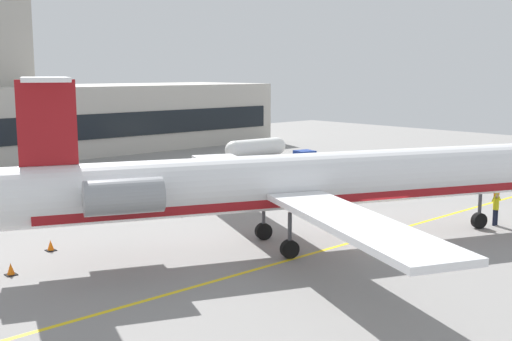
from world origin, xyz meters
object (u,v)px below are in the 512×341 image
regional_jet (293,182)px  marshaller (496,208)px  fuel_tank (256,148)px  baggage_tug (205,175)px  pushback_tractor (301,162)px

regional_jet → marshaller: (11.98, -4.80, -2.31)m
fuel_tank → marshaller: (-8.08, -29.53, -0.18)m
baggage_tug → pushback_tractor: size_ratio=0.94×
regional_jet → pushback_tractor: 24.37m
baggage_tug → pushback_tractor: 11.01m
regional_jet → fuel_tank: 31.91m
regional_jet → marshaller: 13.11m
fuel_tank → marshaller: bearing=-105.3°
pushback_tractor → fuel_tank: (2.22, 8.31, 0.31)m
regional_jet → marshaller: size_ratio=16.05×
pushback_tractor → fuel_tank: 8.61m
regional_jet → fuel_tank: (20.06, 24.73, -2.13)m
regional_jet → baggage_tug: regional_jet is taller
pushback_tractor → fuel_tank: fuel_tank is taller
regional_jet → pushback_tractor: bearing=42.6°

